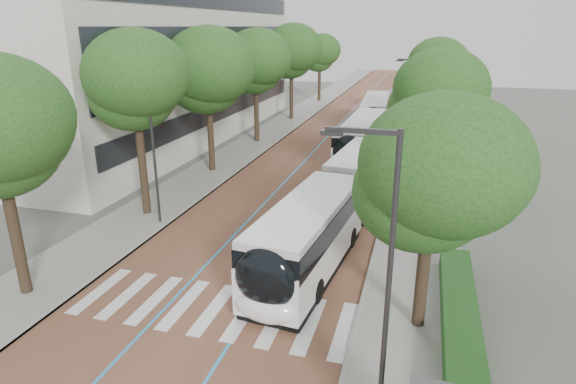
% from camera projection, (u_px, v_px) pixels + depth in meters
% --- Properties ---
extents(ground, '(160.00, 160.00, 0.00)m').
position_uv_depth(ground, '(197.00, 323.00, 17.44)').
color(ground, '#51544C').
rests_on(ground, ground).
extents(road, '(11.00, 140.00, 0.02)m').
position_uv_depth(road, '(356.00, 123.00, 53.82)').
color(road, brown).
rests_on(road, ground).
extents(sidewalk_left, '(4.00, 140.00, 0.12)m').
position_uv_depth(sidewalk_left, '(291.00, 119.00, 55.74)').
color(sidewalk_left, gray).
rests_on(sidewalk_left, ground).
extents(sidewalk_right, '(4.00, 140.00, 0.12)m').
position_uv_depth(sidewalk_right, '(425.00, 126.00, 51.87)').
color(sidewalk_right, gray).
rests_on(sidewalk_right, ground).
extents(kerb_left, '(0.20, 140.00, 0.14)m').
position_uv_depth(kerb_left, '(307.00, 120.00, 55.25)').
color(kerb_left, gray).
rests_on(kerb_left, ground).
extents(kerb_right, '(0.20, 140.00, 0.14)m').
position_uv_depth(kerb_right, '(407.00, 125.00, 52.36)').
color(kerb_right, gray).
rests_on(kerb_right, ground).
extents(zebra_crossing, '(10.55, 3.60, 0.01)m').
position_uv_depth(zebra_crossing, '(214.00, 309.00, 18.29)').
color(zebra_crossing, silver).
rests_on(zebra_crossing, ground).
extents(lane_line_left, '(0.12, 126.00, 0.01)m').
position_uv_depth(lane_line_left, '(342.00, 122.00, 54.23)').
color(lane_line_left, '#2A8DD4').
rests_on(lane_line_left, road).
extents(lane_line_right, '(0.12, 126.00, 0.01)m').
position_uv_depth(lane_line_right, '(370.00, 123.00, 53.41)').
color(lane_line_right, '#2A8DD4').
rests_on(lane_line_right, road).
extents(office_building, '(18.11, 40.00, 14.00)m').
position_uv_depth(office_building, '(136.00, 62.00, 45.64)').
color(office_building, beige).
rests_on(office_building, ground).
extents(hedge, '(1.20, 14.00, 0.80)m').
position_uv_depth(hedge, '(463.00, 355.00, 14.93)').
color(hedge, '#1B4618').
rests_on(hedge, sidewalk_right).
extents(streetlight_near, '(1.82, 0.20, 8.00)m').
position_uv_depth(streetlight_near, '(382.00, 265.00, 11.44)').
color(streetlight_near, '#2E2E31').
rests_on(streetlight_near, sidewalk_right).
extents(streetlight_far, '(1.82, 0.20, 8.00)m').
position_uv_depth(streetlight_far, '(415.00, 106.00, 34.18)').
color(streetlight_far, '#2E2E31').
rests_on(streetlight_far, sidewalk_right).
extents(lamp_post_left, '(0.14, 0.14, 8.00)m').
position_uv_depth(lamp_post_left, '(154.00, 150.00, 24.95)').
color(lamp_post_left, '#2E2E31').
rests_on(lamp_post_left, sidewalk_left).
extents(trees_left, '(6.35, 60.35, 10.03)m').
position_uv_depth(trees_left, '(245.00, 67.00, 40.24)').
color(trees_left, black).
rests_on(trees_left, ground).
extents(trees_right, '(5.93, 47.68, 8.85)m').
position_uv_depth(trees_right, '(433.00, 88.00, 35.07)').
color(trees_right, black).
rests_on(trees_right, ground).
extents(lead_bus, '(4.25, 18.55, 3.20)m').
position_uv_depth(lead_bus, '(334.00, 208.00, 24.01)').
color(lead_bus, black).
rests_on(lead_bus, ground).
extents(bus_queued_0, '(2.84, 12.46, 3.20)m').
position_uv_depth(bus_queued_0, '(361.00, 140.00, 38.31)').
color(bus_queued_0, white).
rests_on(bus_queued_0, ground).
extents(bus_queued_1, '(3.19, 12.52, 3.20)m').
position_uv_depth(bus_queued_1, '(375.00, 113.00, 50.02)').
color(bus_queued_1, white).
rests_on(bus_queued_1, ground).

